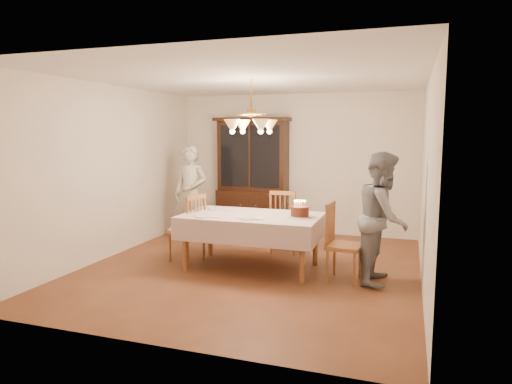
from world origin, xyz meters
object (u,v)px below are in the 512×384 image
(dining_table, at_px, (251,220))
(elderly_woman, at_px, (191,194))
(chair_far_side, at_px, (285,225))
(birthday_cake, at_px, (300,212))
(china_hutch, at_px, (253,178))

(dining_table, xyz_separation_m, elderly_woman, (-1.54, 1.21, 0.15))
(dining_table, relative_size, chair_far_side, 1.90)
(dining_table, bearing_deg, birthday_cake, 1.97)
(chair_far_side, bearing_deg, dining_table, -102.84)
(dining_table, distance_m, elderly_woman, 1.96)
(chair_far_side, height_order, elderly_woman, elderly_woman)
(chair_far_side, distance_m, birthday_cake, 1.12)
(china_hutch, distance_m, elderly_woman, 1.32)
(chair_far_side, height_order, birthday_cake, chair_far_side)
(china_hutch, xyz_separation_m, chair_far_side, (0.98, -1.28, -0.60))
(dining_table, bearing_deg, china_hutch, 108.53)
(dining_table, bearing_deg, chair_far_side, 77.16)
(dining_table, height_order, birthday_cake, birthday_cake)
(dining_table, relative_size, elderly_woman, 1.14)
(dining_table, relative_size, birthday_cake, 6.33)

